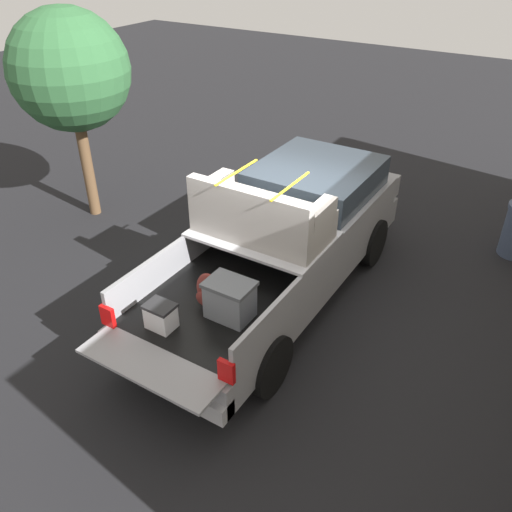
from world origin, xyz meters
The scene contains 3 objects.
ground_plane centered at (0.00, 0.00, 0.00)m, with size 40.00×40.00×0.00m, color black.
pickup_truck centered at (0.36, 0.00, 0.95)m, with size 6.05×2.06×2.23m.
tree_background centered at (0.52, 4.60, 2.83)m, with size 2.16×2.16×3.93m.
Camera 1 is at (-5.90, -3.29, 5.12)m, focal length 36.85 mm.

